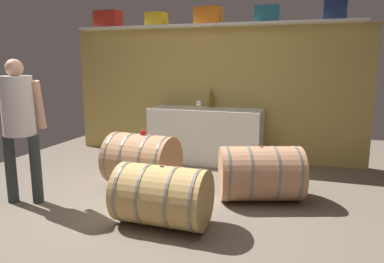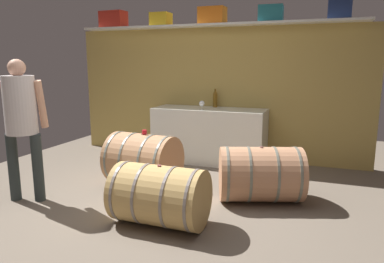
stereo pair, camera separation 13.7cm
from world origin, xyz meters
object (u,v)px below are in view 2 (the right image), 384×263
object	(u,v)px
toolcase_yellow	(161,19)
work_cabinet	(209,135)
wine_bottle_amber	(215,99)
toolcase_navy	(340,10)
wine_glass	(202,104)
tasting_cup	(144,132)
toolcase_red	(113,20)
wine_barrel_near	(143,160)
winemaker_pouring	(21,116)
toolcase_orange	(212,16)
toolcase_teal	(271,14)
wine_barrel_far	(260,174)
wine_barrel_flank	(160,195)

from	to	relation	value
toolcase_yellow	work_cabinet	xyz separation A→B (m)	(0.89, -0.21, -1.79)
work_cabinet	wine_bottle_amber	bearing A→B (deg)	81.31
toolcase_navy	wine_glass	distance (m)	2.28
toolcase_yellow	tasting_cup	world-z (taller)	toolcase_yellow
toolcase_red	tasting_cup	size ratio (longest dim) A/B	7.16
wine_bottle_amber	wine_barrel_near	world-z (taller)	wine_bottle_amber
toolcase_yellow	wine_barrel_near	distance (m)	2.49
winemaker_pouring	toolcase_navy	bearing A→B (deg)	21.52
toolcase_orange	wine_barrel_near	distance (m)	2.50
toolcase_orange	toolcase_navy	distance (m)	1.80
toolcase_yellow	toolcase_orange	distance (m)	0.86
wine_barrel_near	toolcase_teal	bearing A→B (deg)	56.06
toolcase_navy	wine_bottle_amber	size ratio (longest dim) A/B	1.04
toolcase_orange	wine_bottle_amber	xyz separation A→B (m)	(0.06, -0.01, -1.27)
toolcase_red	winemaker_pouring	world-z (taller)	toolcase_red
work_cabinet	wine_glass	bearing A→B (deg)	-106.32
wine_bottle_amber	wine_barrel_far	size ratio (longest dim) A/B	0.27
toolcase_teal	tasting_cup	distance (m)	2.53
toolcase_orange	winemaker_pouring	size ratio (longest dim) A/B	0.25
work_cabinet	wine_barrel_near	size ratio (longest dim) A/B	1.94
wine_barrel_flank	toolcase_teal	bearing A→B (deg)	77.09
toolcase_teal	work_cabinet	world-z (taller)	toolcase_teal
toolcase_orange	toolcase_teal	bearing A→B (deg)	1.89
toolcase_orange	wine_barrel_near	size ratio (longest dim) A/B	0.45
wine_glass	winemaker_pouring	size ratio (longest dim) A/B	0.09
toolcase_orange	toolcase_navy	world-z (taller)	same
toolcase_yellow	wine_glass	size ratio (longest dim) A/B	2.15
toolcase_red	wine_barrel_near	xyz separation A→B (m)	(1.33, -1.56, -1.91)
toolcase_red	work_cabinet	xyz separation A→B (m)	(1.77, -0.21, -1.83)
toolcase_orange	winemaker_pouring	distance (m)	3.11
wine_barrel_flank	work_cabinet	bearing A→B (deg)	96.64
toolcase_yellow	work_cabinet	distance (m)	2.02
toolcase_teal	work_cabinet	bearing A→B (deg)	-168.98
work_cabinet	wine_glass	size ratio (longest dim) A/B	12.44
toolcase_orange	wine_barrel_flank	size ratio (longest dim) A/B	0.45
toolcase_orange	wine_barrel_near	bearing A→B (deg)	-102.77
work_cabinet	winemaker_pouring	bearing A→B (deg)	-122.65
wine_bottle_amber	wine_glass	bearing A→B (deg)	-102.49
wine_barrel_flank	wine_barrel_near	bearing A→B (deg)	126.15
wine_barrel_near	toolcase_yellow	bearing A→B (deg)	111.79
winemaker_pouring	wine_barrel_flank	bearing A→B (deg)	-17.84
toolcase_teal	winemaker_pouring	xyz separation A→B (m)	(-2.29, -2.46, -1.26)
toolcase_navy	wine_barrel_flank	xyz separation A→B (m)	(-1.53, -2.52, -1.94)
toolcase_red	wine_bottle_amber	world-z (taller)	toolcase_red
wine_barrel_near	wine_barrel_flank	world-z (taller)	wine_barrel_near
work_cabinet	wine_barrel_flank	xyz separation A→B (m)	(0.24, -2.31, -0.13)
toolcase_yellow	wine_barrel_flank	xyz separation A→B (m)	(1.13, -2.52, -1.92)
toolcase_navy	wine_bottle_amber	xyz separation A→B (m)	(-1.74, -0.01, -1.27)
toolcase_teal	wine_glass	xyz separation A→B (m)	(-0.91, -0.40, -1.29)
toolcase_red	toolcase_yellow	size ratio (longest dim) A/B	1.43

